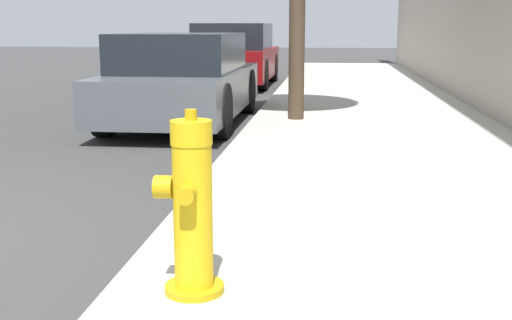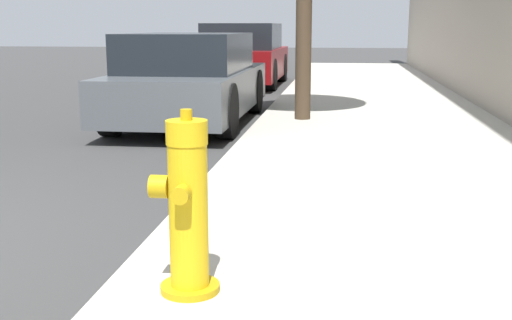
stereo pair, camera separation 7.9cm
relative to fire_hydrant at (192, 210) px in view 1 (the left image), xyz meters
name	(u,v)px [view 1 (the left image)]	position (x,y,z in m)	size (l,w,h in m)	color
sidewalk_slab	(439,286)	(1.24, 0.35, -0.48)	(3.39, 40.00, 0.11)	#B7B2A8
fire_hydrant	(192,210)	(0.00, 0.00, 0.00)	(0.33, 0.34, 0.91)	#C39C11
parked_car_near	(183,80)	(-1.47, 6.19, 0.11)	(1.72, 4.11, 1.30)	#4C5156
parked_car_mid	(235,56)	(-1.64, 12.38, 0.18)	(1.81, 4.03, 1.46)	maroon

